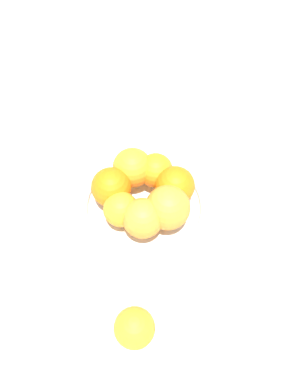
# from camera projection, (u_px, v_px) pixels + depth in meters

# --- Properties ---
(ground_plane) EXTENTS (4.00, 4.00, 0.00)m
(ground_plane) POSITION_uv_depth(u_px,v_px,m) (144.00, 211.00, 0.75)
(ground_plane) COLOR beige
(fruit_bowl) EXTENTS (0.25, 0.25, 0.03)m
(fruit_bowl) POSITION_uv_depth(u_px,v_px,m) (144.00, 207.00, 0.74)
(fruit_bowl) COLOR silver
(fruit_bowl) RESTS_ON ground_plane
(orange_pile) EXTENTS (0.19, 0.18, 0.08)m
(orange_pile) POSITION_uv_depth(u_px,v_px,m) (145.00, 192.00, 0.70)
(orange_pile) COLOR orange
(orange_pile) RESTS_ON fruit_bowl
(stray_orange) EXTENTS (0.07, 0.07, 0.07)m
(stray_orange) POSITION_uv_depth(u_px,v_px,m) (134.00, 328.00, 0.59)
(stray_orange) COLOR orange
(stray_orange) RESTS_ON ground_plane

